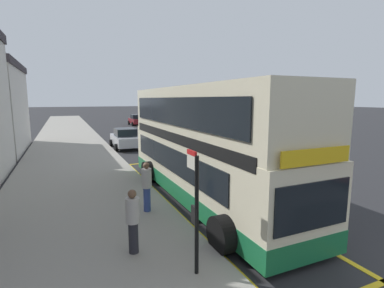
{
  "coord_description": "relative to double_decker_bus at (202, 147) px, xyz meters",
  "views": [
    {
      "loc": [
        -7.37,
        -2.16,
        3.94
      ],
      "look_at": [
        -2.4,
        8.97,
        2.04
      ],
      "focal_mm": 26.96,
      "sensor_mm": 36.0,
      "label": 1
    }
  ],
  "objects": [
    {
      "name": "parked_car_maroon_behind",
      "position": [
        5.29,
        33.52,
        -1.27
      ],
      "size": [
        2.09,
        4.2,
        1.62
      ],
      "rotation": [
        0.0,
        0.0,
        0.03
      ],
      "color": "maroon",
      "rests_on": "ground"
    },
    {
      "name": "pavement_near",
      "position": [
        -4.54,
        24.14,
        -1.99
      ],
      "size": [
        6.0,
        76.0,
        0.14
      ],
      "primitive_type": "cube",
      "color": "gray",
      "rests_on": "ground"
    },
    {
      "name": "parked_car_silver_far",
      "position": [
        -0.45,
        13.24,
        -1.27
      ],
      "size": [
        2.09,
        4.2,
        1.62
      ],
      "rotation": [
        0.0,
        0.0,
        0.05
      ],
      "color": "#B2B5BA",
      "rests_on": "ground"
    },
    {
      "name": "ground_plane",
      "position": [
        2.46,
        24.14,
        -2.06
      ],
      "size": [
        260.0,
        260.0,
        0.0
      ],
      "primitive_type": "plane",
      "color": "#28282B"
    },
    {
      "name": "bus_bay_markings",
      "position": [
        -0.1,
        0.33,
        -2.06
      ],
      "size": [
        2.88,
        13.8,
        0.01
      ],
      "color": "gold",
      "rests_on": "ground"
    },
    {
      "name": "pedestrian_further_back",
      "position": [
        -2.47,
        -0.78,
        -1.0
      ],
      "size": [
        0.34,
        0.34,
        1.7
      ],
      "color": "#33478C",
      "rests_on": "pavement_near"
    },
    {
      "name": "pedestrian_waiting_near_sign",
      "position": [
        -3.51,
        -3.29,
        -1.04
      ],
      "size": [
        0.34,
        0.34,
        1.63
      ],
      "color": "#26262D",
      "rests_on": "pavement_near"
    },
    {
      "name": "double_decker_bus",
      "position": [
        0.0,
        0.0,
        0.0
      ],
      "size": [
        3.18,
        11.17,
        4.4
      ],
      "color": "beige",
      "rests_on": "ground"
    },
    {
      "name": "bus_stop_sign",
      "position": [
        -2.44,
        -4.64,
        -0.33
      ],
      "size": [
        0.09,
        0.51,
        2.71
      ],
      "color": "black",
      "rests_on": "pavement_near"
    }
  ]
}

